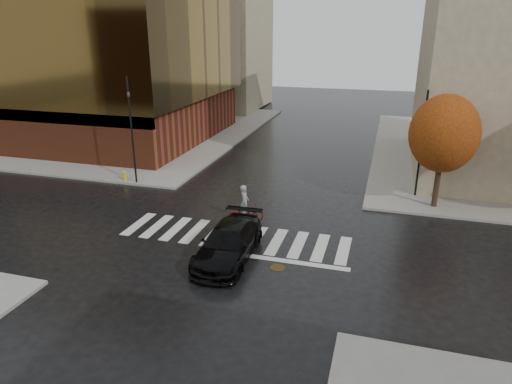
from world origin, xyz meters
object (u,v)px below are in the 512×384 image
traffic_light_ne (422,139)px  fire_hydrant (125,175)px  sedan (228,243)px  traffic_light_nw (131,125)px  cyclist (246,209)px

traffic_light_ne → fire_hydrant: traffic_light_ne is taller
sedan → traffic_light_ne: 14.06m
traffic_light_nw → traffic_light_ne: traffic_light_nw is taller
traffic_light_nw → cyclist: bearing=54.8°
sedan → traffic_light_nw: (-9.50, 8.10, 3.31)m
sedan → traffic_light_ne: traffic_light_ne is taller
sedan → cyclist: bearing=95.9°
cyclist → fire_hydrant: size_ratio=3.08×
cyclist → traffic_light_nw: (-8.96, 3.80, 3.38)m
traffic_light_nw → sedan: bearing=37.4°
cyclist → traffic_light_ne: bearing=-68.8°
cyclist → fire_hydrant: 10.74m
cyclist → traffic_light_nw: traffic_light_nw is taller
fire_hydrant → sedan: bearing=-38.3°
traffic_light_ne → sedan: bearing=41.0°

